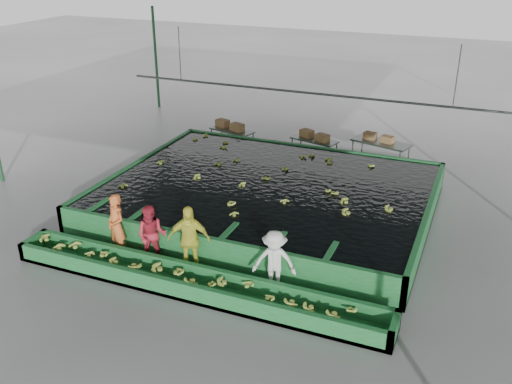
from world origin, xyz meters
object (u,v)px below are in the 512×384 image
at_px(sorting_trough, 192,282).
at_px(packing_table_left, 232,139).
at_px(packing_table_right, 380,154).
at_px(box_stack_mid, 314,139).
at_px(flotation_tank, 268,196).
at_px(worker_c, 189,240).
at_px(packing_table_mid, 314,149).
at_px(worker_a, 117,226).
at_px(box_stack_right, 378,141).
at_px(worker_b, 152,235).
at_px(box_stack_left, 230,129).
at_px(worker_d, 274,262).

height_order(sorting_trough, packing_table_left, packing_table_left).
bearing_deg(packing_table_right, box_stack_mid, -175.23).
distance_m(flotation_tank, box_stack_mid, 4.94).
relative_size(worker_c, packing_table_mid, 1.03).
relative_size(flotation_tank, worker_a, 5.56).
bearing_deg(box_stack_right, worker_c, -106.96).
height_order(worker_b, packing_table_right, worker_b).
height_order(worker_b, packing_table_mid, worker_b).
height_order(sorting_trough, box_stack_left, box_stack_left).
bearing_deg(worker_b, box_stack_mid, 63.16).
height_order(sorting_trough, box_stack_mid, box_stack_mid).
height_order(worker_a, worker_c, worker_c).
bearing_deg(worker_a, box_stack_mid, 98.11).
bearing_deg(box_stack_left, packing_table_right, 2.92).
height_order(packing_table_right, box_stack_right, box_stack_right).
bearing_deg(worker_b, worker_d, -17.04).
height_order(worker_c, packing_table_right, worker_c).
bearing_deg(box_stack_mid, flotation_tank, -89.96).
distance_m(flotation_tank, sorting_trough, 5.10).
bearing_deg(packing_table_mid, packing_table_right, 5.13).
distance_m(worker_a, box_stack_right, 10.81).
bearing_deg(box_stack_left, sorting_trough, -70.10).
height_order(worker_a, worker_d, worker_a).
xyz_separation_m(packing_table_left, packing_table_right, (6.00, 0.40, 0.07)).
relative_size(worker_a, box_stack_left, 1.33).
distance_m(worker_a, worker_b, 1.10).
bearing_deg(worker_d, packing_table_left, 106.13).
height_order(packing_table_mid, box_stack_right, box_stack_right).
bearing_deg(packing_table_left, packing_table_right, 3.78).
bearing_deg(box_stack_left, worker_a, -84.40).
xyz_separation_m(worker_d, box_stack_left, (-5.45, 9.12, 0.02)).
relative_size(worker_b, packing_table_right, 0.77).
xyz_separation_m(worker_a, worker_b, (1.10, 0.00, -0.07)).
bearing_deg(packing_table_left, packing_table_mid, 2.78).
height_order(worker_d, packing_table_mid, worker_d).
xyz_separation_m(worker_d, packing_table_right, (0.69, 9.44, -0.33)).
relative_size(worker_d, box_stack_left, 1.22).
bearing_deg(worker_b, sorting_trough, -43.64).
bearing_deg(box_stack_left, worker_c, -71.19).
height_order(sorting_trough, worker_a, worker_a).
distance_m(flotation_tank, worker_d, 4.70).
bearing_deg(packing_table_left, worker_c, -71.81).
height_order(flotation_tank, box_stack_left, box_stack_left).
bearing_deg(box_stack_left, box_stack_mid, 1.61).
relative_size(flotation_tank, packing_table_left, 5.38).
height_order(worker_c, packing_table_mid, worker_c).
bearing_deg(packing_table_right, worker_b, -113.70).
distance_m(sorting_trough, packing_table_right, 10.55).
distance_m(flotation_tank, box_stack_left, 6.03).
bearing_deg(worker_a, sorting_trough, 7.87).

